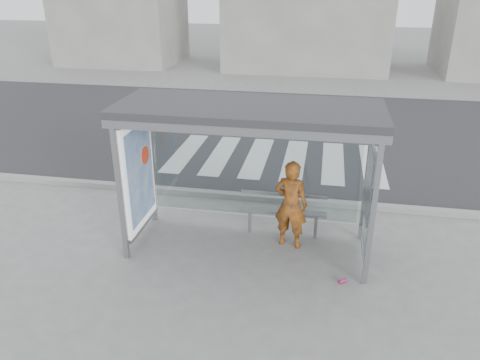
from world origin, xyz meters
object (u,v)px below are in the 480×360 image
at_px(person, 291,204).
at_px(soda_can, 342,281).
at_px(bench, 283,211).
at_px(bus_shelter, 227,141).

height_order(person, soda_can, person).
xyz_separation_m(person, soda_can, (0.94, -1.00, -0.78)).
height_order(bench, soda_can, bench).
bearing_deg(soda_can, bench, 129.14).
bearing_deg(bus_shelter, person, 9.15).
distance_m(person, bench, 0.50).
xyz_separation_m(bus_shelter, person, (1.09, 0.18, -1.17)).
xyz_separation_m(bench, soda_can, (1.10, -1.35, -0.46)).
xyz_separation_m(bus_shelter, soda_can, (2.03, -0.82, -1.95)).
xyz_separation_m(person, bench, (-0.16, 0.35, -0.32)).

